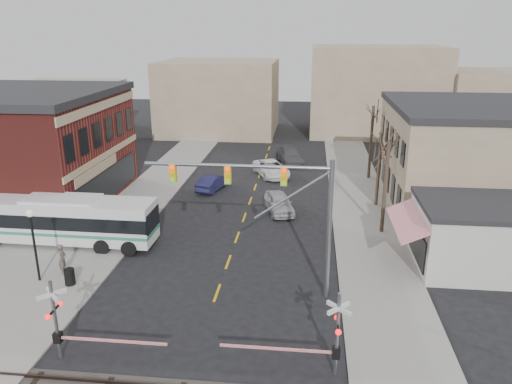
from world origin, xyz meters
TOP-DOWN VIEW (x-y plane):
  - ground at (0.00, 0.00)m, footprint 160.00×160.00m
  - sidewalk_west at (-9.50, 20.00)m, footprint 5.00×60.00m
  - sidewalk_east at (9.50, 20.00)m, footprint 5.00×60.00m
  - tan_building at (22.00, 20.00)m, footprint 20.30×15.30m
  - awning_shop at (15.97, 7.00)m, footprint 9.74×6.20m
  - tree_east_a at (10.50, 12.00)m, footprint 0.28×0.28m
  - tree_east_b at (10.80, 18.00)m, footprint 0.28×0.28m
  - tree_east_c at (11.00, 26.00)m, footprint 0.28×0.28m
  - transit_bus at (-11.73, 7.60)m, footprint 12.76×2.95m
  - traffic_signal_mast at (3.41, 2.35)m, footprint 10.16×0.30m
  - rr_crossing_west at (-5.68, -4.57)m, footprint 5.60×1.36m
  - rr_crossing_east at (6.00, -4.35)m, footprint 5.60×1.36m
  - street_lamp at (-10.78, 2.15)m, footprint 0.44×0.44m
  - trash_bin at (-8.72, 1.87)m, footprint 0.60×0.60m
  - car_a at (2.68, 15.59)m, footprint 3.11×5.03m
  - car_b at (-3.83, 20.79)m, footprint 2.66×4.62m
  - car_c at (1.21, 25.99)m, footprint 4.60×6.13m
  - car_d at (2.92, 31.19)m, footprint 3.78×5.91m
  - pedestrian_near at (-9.74, 3.16)m, footprint 0.61×0.79m
  - pedestrian_far at (-11.50, 7.61)m, footprint 0.83×0.90m

SIDE VIEW (x-z plane):
  - ground at x=0.00m, z-range 0.00..0.00m
  - sidewalk_west at x=-9.50m, z-range 0.00..0.12m
  - sidewalk_east at x=9.50m, z-range 0.00..0.12m
  - trash_bin at x=-8.72m, z-range 0.12..1.11m
  - car_b at x=-3.83m, z-range 0.00..1.44m
  - car_c at x=1.21m, z-range 0.00..1.55m
  - car_d at x=2.92m, z-range 0.00..1.59m
  - car_a at x=2.68m, z-range 0.00..1.60m
  - pedestrian_far at x=-11.50m, z-range 0.12..1.61m
  - pedestrian_near at x=-9.74m, z-range 0.12..2.06m
  - transit_bus at x=-11.73m, z-range 0.21..3.49m
  - rr_crossing_west at x=-5.68m, z-range -0.03..3.97m
  - rr_crossing_east at x=6.00m, z-range -0.03..3.97m
  - awning_shop at x=15.97m, z-range 0.01..4.31m
  - tree_east_b at x=10.80m, z-range 0.12..6.42m
  - street_lamp at x=-10.78m, z-range 1.07..5.56m
  - tree_east_a at x=10.50m, z-range 0.12..6.87m
  - tree_east_c at x=11.00m, z-range 0.12..7.32m
  - tan_building at x=22.00m, z-range 0.01..8.51m
  - traffic_signal_mast at x=3.41m, z-range 1.75..9.75m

